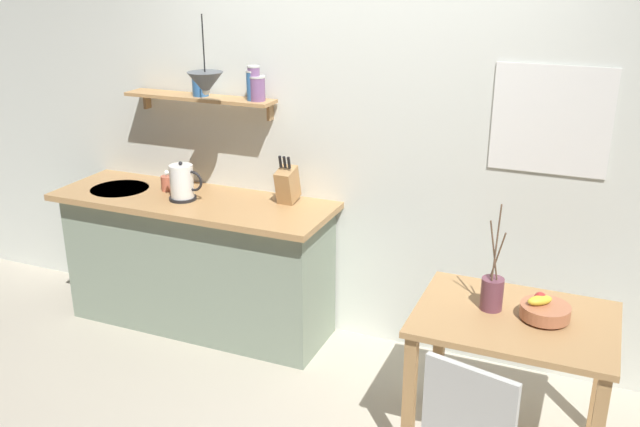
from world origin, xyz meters
TOP-DOWN VIEW (x-y plane):
  - ground_plane at (0.00, 0.00)m, footprint 14.00×14.00m
  - back_wall at (0.20, 0.65)m, footprint 6.80×0.11m
  - kitchen_counter at (-1.00, 0.32)m, footprint 1.83×0.63m
  - wall_shelf at (-0.88, 0.49)m, footprint 1.02×0.20m
  - dining_table at (1.09, -0.18)m, footprint 0.93×0.71m
  - fruit_bowl at (1.21, -0.15)m, footprint 0.23×0.23m
  - twig_vase at (0.96, -0.14)m, footprint 0.11×0.11m
  - electric_kettle at (-1.03, 0.25)m, footprint 0.26×0.17m
  - knife_block at (-0.40, 0.45)m, footprint 0.10×0.19m
  - coffee_mug_by_sink at (-1.23, 0.37)m, footprint 0.13×0.08m
  - pendant_lamp at (-0.81, 0.23)m, footprint 0.21×0.21m

SIDE VIEW (x-z plane):
  - ground_plane at x=0.00m, z-range 0.00..0.00m
  - kitchen_counter at x=-1.00m, z-range 0.01..0.91m
  - dining_table at x=1.09m, z-range 0.25..0.99m
  - fruit_bowl at x=1.21m, z-range 0.73..0.86m
  - twig_vase at x=0.96m, z-range 0.56..1.10m
  - coffee_mug_by_sink at x=-1.23m, z-range 0.91..1.01m
  - electric_kettle at x=-1.03m, z-range 0.90..1.14m
  - knife_block at x=-0.40m, z-range 0.88..1.18m
  - back_wall at x=0.20m, z-range 0.00..2.70m
  - wall_shelf at x=-0.88m, z-range 1.39..1.73m
  - pendant_lamp at x=-0.81m, z-range 1.43..1.89m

